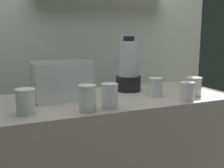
{
  "coord_description": "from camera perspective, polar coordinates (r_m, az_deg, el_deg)",
  "views": [
    {
      "loc": [
        -0.64,
        -1.5,
        1.28
      ],
      "look_at": [
        0.0,
        0.0,
        0.98
      ],
      "focal_mm": 44.06,
      "sensor_mm": 36.0,
      "label": 1
    }
  ],
  "objects": [
    {
      "name": "juice_cup_pomegranate_far_left",
      "position": [
        1.38,
        -17.49,
        -3.65
      ],
      "size": [
        0.09,
        0.09,
        0.12
      ],
      "color": "white",
      "rests_on": "counter"
    },
    {
      "name": "blender_pitcher",
      "position": [
        1.83,
        3.43,
        3.17
      ],
      "size": [
        0.17,
        0.17,
        0.36
      ],
      "color": "black",
      "rests_on": "counter"
    },
    {
      "name": "counter",
      "position": [
        1.83,
        0.0,
        -16.55
      ],
      "size": [
        1.4,
        0.64,
        0.9
      ],
      "primitive_type": "cube",
      "color": "#9E998E",
      "rests_on": "ground_plane"
    },
    {
      "name": "juice_cup_carrot_right",
      "position": [
        1.72,
        9.0,
        -0.84
      ],
      "size": [
        0.09,
        0.09,
        0.11
      ],
      "color": "white",
      "rests_on": "counter"
    },
    {
      "name": "back_wall_unit",
      "position": [
        2.35,
        -7.32,
        9.97
      ],
      "size": [
        2.6,
        0.24,
        2.5
      ],
      "color": "silver",
      "rests_on": "ground_plane"
    },
    {
      "name": "juice_cup_carrot_rightmost",
      "position": [
        1.79,
        16.64,
        -0.63
      ],
      "size": [
        0.1,
        0.1,
        0.11
      ],
      "color": "white",
      "rests_on": "counter"
    },
    {
      "name": "juice_cup_beet_far_right",
      "position": [
        1.64,
        15.3,
        -1.63
      ],
      "size": [
        0.08,
        0.08,
        0.11
      ],
      "color": "white",
      "rests_on": "counter"
    },
    {
      "name": "juice_cup_beet_middle",
      "position": [
        1.41,
        -0.5,
        -2.69
      ],
      "size": [
        0.09,
        0.09,
        0.13
      ],
      "color": "white",
      "rests_on": "counter"
    },
    {
      "name": "carrot_display_bin",
      "position": [
        1.64,
        -10.47,
        -0.7
      ],
      "size": [
        0.33,
        0.22,
        0.22
      ],
      "color": "white",
      "rests_on": "counter"
    },
    {
      "name": "juice_cup_orange_left",
      "position": [
        1.36,
        -5.1,
        -3.21
      ],
      "size": [
        0.09,
        0.09,
        0.13
      ],
      "color": "white",
      "rests_on": "counter"
    }
  ]
}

